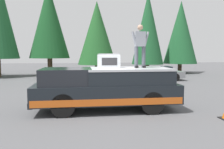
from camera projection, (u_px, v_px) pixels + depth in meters
ground_plane at (107, 113)px, 8.70m from camera, size 90.00×90.00×0.00m
pickup_truck at (106, 88)px, 9.05m from camera, size 2.01×5.54×1.65m
compressor_unit at (109, 61)px, 9.10m from camera, size 0.65×0.84×0.56m
person_on_truck_bed at (140, 45)px, 9.12m from camera, size 0.29×0.72×1.69m
parked_car_grey at (158, 73)px, 18.98m from camera, size 1.64×4.10×1.16m
parked_car_black at (91, 75)px, 17.17m from camera, size 1.64×4.10×1.16m
conifer_far_left at (181, 33)px, 25.75m from camera, size 3.69×3.69×7.98m
conifer_left at (148, 29)px, 24.03m from camera, size 3.30×3.30×8.45m
conifer_center_left at (97, 33)px, 22.51m from camera, size 3.76×3.76×7.23m
conifer_center_right at (49, 21)px, 22.98m from camera, size 3.96×3.96×9.02m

